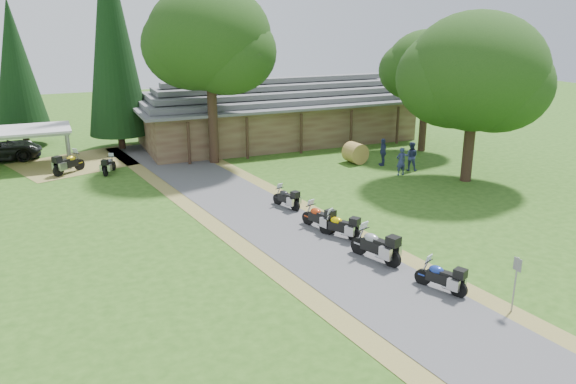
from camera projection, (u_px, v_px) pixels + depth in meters
name	position (u px, v px, depth m)	size (l,w,h in m)	color
ground	(373.00, 284.00, 20.40)	(120.00, 120.00, 0.00)	#2B5217
driveway	(313.00, 247.00, 23.72)	(46.00, 46.00, 0.00)	#4B4B4D
lodge	(277.00, 109.00, 42.94)	(21.40, 9.40, 4.90)	brown
carport	(25.00, 148.00, 35.79)	(5.74, 3.83, 2.49)	silver
motorcycle_row_a	(441.00, 275.00, 19.74)	(1.77, 0.58, 1.21)	#1D379C
motorcycle_row_b	(376.00, 244.00, 22.14)	(2.13, 0.69, 1.46)	#A1A3A8
motorcycle_row_c	(340.00, 225.00, 24.47)	(1.80, 0.59, 1.23)	#E3C600
motorcycle_row_d	(319.00, 216.00, 25.47)	(1.85, 0.60, 1.27)	#BF3913
motorcycle_row_e	(286.00, 197.00, 28.31)	(1.70, 0.56, 1.16)	black
motorcycle_carport_a	(69.00, 162.00, 34.49)	(2.07, 0.67, 1.41)	gold
motorcycle_carport_b	(109.00, 164.00, 34.54)	(1.68, 0.55, 1.15)	slate
person_a	(401.00, 159.00, 34.02)	(0.57, 0.41, 2.02)	navy
person_b	(411.00, 154.00, 35.01)	(0.61, 0.44, 2.15)	navy
person_c	(383.00, 150.00, 36.23)	(0.59, 0.43, 2.09)	navy
hay_bale	(355.00, 153.00, 36.94)	(1.35, 1.35, 1.24)	olive
sign_post	(515.00, 285.00, 18.23)	(0.35, 0.06, 1.95)	gray
oak_lodge_left	(210.00, 63.00, 35.25)	(7.74, 7.74, 12.98)	#163510
oak_lodge_right	(426.00, 82.00, 39.02)	(5.66, 5.66, 9.78)	#163510
oak_driveway	(474.00, 94.00, 31.63)	(7.82, 7.82, 10.25)	#163510
cedar_near	(112.00, 40.00, 38.75)	(4.29, 4.29, 15.34)	black
cedar_far	(17.00, 74.00, 40.50)	(3.92, 3.92, 10.60)	black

